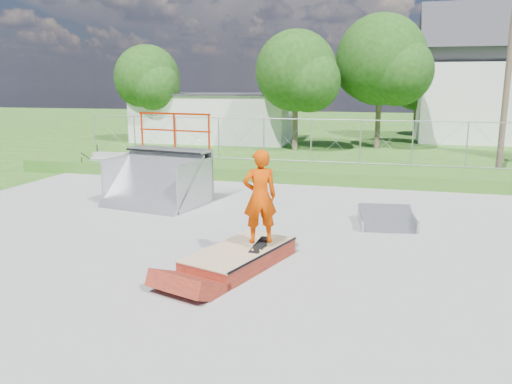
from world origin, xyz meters
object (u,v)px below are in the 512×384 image
at_px(grind_box, 240,258).
at_px(quarter_pipe, 155,161).
at_px(flat_bank_ramp, 387,219).
at_px(skater, 260,200).

distance_m(grind_box, quarter_pipe, 6.14).
bearing_deg(grind_box, quarter_pipe, 150.13).
xyz_separation_m(flat_bank_ramp, skater, (-2.54, -3.54, 1.17)).
xyz_separation_m(grind_box, flat_bank_ramp, (2.92, 3.73, 0.02)).
relative_size(flat_bank_ramp, skater, 0.78).
bearing_deg(skater, grind_box, 0.96).
relative_size(grind_box, skater, 1.47).
xyz_separation_m(quarter_pipe, flat_bank_ramp, (6.94, -0.75, -1.17)).
height_order(grind_box, flat_bank_ramp, flat_bank_ramp).
bearing_deg(grind_box, skater, 44.96).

